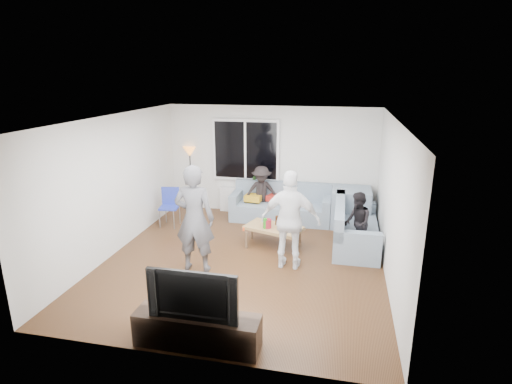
% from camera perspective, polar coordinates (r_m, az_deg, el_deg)
% --- Properties ---
extents(floor, '(5.00, 5.50, 0.04)m').
position_cam_1_polar(floor, '(7.66, -1.70, -9.64)').
color(floor, '#56351C').
rests_on(floor, ground).
extents(ceiling, '(5.00, 5.50, 0.04)m').
position_cam_1_polar(ceiling, '(6.92, -1.88, 10.41)').
color(ceiling, white).
rests_on(ceiling, ground).
extents(wall_back, '(5.00, 0.04, 2.60)m').
position_cam_1_polar(wall_back, '(9.81, 2.10, 4.37)').
color(wall_back, silver).
rests_on(wall_back, ground).
extents(wall_front, '(5.00, 0.04, 2.60)m').
position_cam_1_polar(wall_front, '(4.71, -9.99, -9.52)').
color(wall_front, silver).
rests_on(wall_front, ground).
extents(wall_left, '(0.04, 5.50, 2.60)m').
position_cam_1_polar(wall_left, '(8.14, -19.28, 0.94)').
color(wall_left, silver).
rests_on(wall_left, ground).
extents(wall_right, '(0.04, 5.50, 2.60)m').
position_cam_1_polar(wall_right, '(7.03, 18.57, -1.34)').
color(wall_right, silver).
rests_on(wall_right, ground).
extents(window_frame, '(1.62, 0.06, 1.47)m').
position_cam_1_polar(window_frame, '(9.80, -1.44, 5.86)').
color(window_frame, white).
rests_on(window_frame, wall_back).
extents(window_glass, '(1.50, 0.02, 1.35)m').
position_cam_1_polar(window_glass, '(9.76, -1.50, 5.82)').
color(window_glass, black).
rests_on(window_glass, window_frame).
extents(window_mullion, '(0.05, 0.03, 1.35)m').
position_cam_1_polar(window_mullion, '(9.75, -1.51, 5.81)').
color(window_mullion, white).
rests_on(window_mullion, window_frame).
extents(radiator, '(1.30, 0.12, 0.62)m').
position_cam_1_polar(radiator, '(10.07, -1.44, -1.14)').
color(radiator, silver).
rests_on(radiator, floor).
extents(potted_plant, '(0.23, 0.21, 0.35)m').
position_cam_1_polar(potted_plant, '(9.86, -0.33, 1.43)').
color(potted_plant, '#325E25').
rests_on(potted_plant, radiator).
extents(vase, '(0.21, 0.21, 0.18)m').
position_cam_1_polar(vase, '(9.95, -2.23, 1.06)').
color(vase, silver).
rests_on(vase, radiator).
extents(sofa_back_section, '(2.30, 0.85, 0.85)m').
position_cam_1_polar(sofa_back_section, '(9.50, 3.49, -1.50)').
color(sofa_back_section, gray).
rests_on(sofa_back_section, floor).
extents(sofa_right_section, '(2.00, 0.85, 0.85)m').
position_cam_1_polar(sofa_right_section, '(8.39, 13.83, -4.43)').
color(sofa_right_section, gray).
rests_on(sofa_right_section, floor).
extents(sofa_corner, '(0.85, 0.85, 0.85)m').
position_cam_1_polar(sofa_corner, '(9.41, 13.08, -2.09)').
color(sofa_corner, gray).
rests_on(sofa_corner, floor).
extents(cushion_yellow, '(0.41, 0.35, 0.14)m').
position_cam_1_polar(cushion_yellow, '(9.57, -0.35, -0.81)').
color(cushion_yellow, gold).
rests_on(cushion_yellow, sofa_back_section).
extents(cushion_red, '(0.44, 0.40, 0.13)m').
position_cam_1_polar(cushion_red, '(9.56, 2.75, -0.86)').
color(cushion_red, maroon).
rests_on(cushion_red, sofa_back_section).
extents(coffee_table, '(1.23, 0.91, 0.40)m').
position_cam_1_polar(coffee_table, '(8.19, 2.46, -6.16)').
color(coffee_table, '#A78151').
rests_on(coffee_table, floor).
extents(pitcher, '(0.17, 0.17, 0.17)m').
position_cam_1_polar(pitcher, '(8.03, 1.57, -4.43)').
color(pitcher, maroon).
rests_on(pitcher, coffee_table).
extents(side_chair, '(0.46, 0.46, 0.86)m').
position_cam_1_polar(side_chair, '(9.33, -12.02, -2.16)').
color(side_chair, '#283AB1').
rests_on(side_chair, floor).
extents(floor_lamp, '(0.32, 0.32, 1.56)m').
position_cam_1_polar(floor_lamp, '(10.45, -9.08, 2.01)').
color(floor_lamp, orange).
rests_on(floor_lamp, floor).
extents(player_left, '(0.71, 0.49, 1.89)m').
position_cam_1_polar(player_left, '(7.03, -8.59, -3.72)').
color(player_left, '#49494D').
rests_on(player_left, floor).
extents(player_right, '(1.04, 0.45, 1.76)m').
position_cam_1_polar(player_right, '(7.09, 4.85, -3.97)').
color(player_right, white).
rests_on(player_right, floor).
extents(spectator_right, '(0.57, 0.66, 1.18)m').
position_cam_1_polar(spectator_right, '(8.01, 13.96, -4.18)').
color(spectator_right, black).
rests_on(spectator_right, floor).
extents(spectator_back, '(0.91, 0.67, 1.26)m').
position_cam_1_polar(spectator_back, '(9.55, 0.77, -0.09)').
color(spectator_back, black).
rests_on(spectator_back, floor).
extents(tv_console, '(1.60, 0.40, 0.44)m').
position_cam_1_polar(tv_console, '(5.47, -8.20, -18.56)').
color(tv_console, '#2F2017').
rests_on(tv_console, floor).
extents(television, '(1.13, 0.15, 0.65)m').
position_cam_1_polar(television, '(5.18, -8.45, -13.59)').
color(television, black).
rests_on(television, tv_console).
extents(bottle_c, '(0.07, 0.07, 0.19)m').
position_cam_1_polar(bottle_c, '(8.19, 2.94, -3.97)').
color(bottle_c, black).
rests_on(bottle_c, coffee_table).
extents(bottle_b, '(0.08, 0.08, 0.21)m').
position_cam_1_polar(bottle_b, '(7.99, 1.28, -4.41)').
color(bottle_b, '#1F8217').
rests_on(bottle_b, coffee_table).
extents(bottle_d, '(0.07, 0.07, 0.23)m').
position_cam_1_polar(bottle_d, '(7.94, 4.19, -4.49)').
color(bottle_d, orange).
rests_on(bottle_d, coffee_table).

